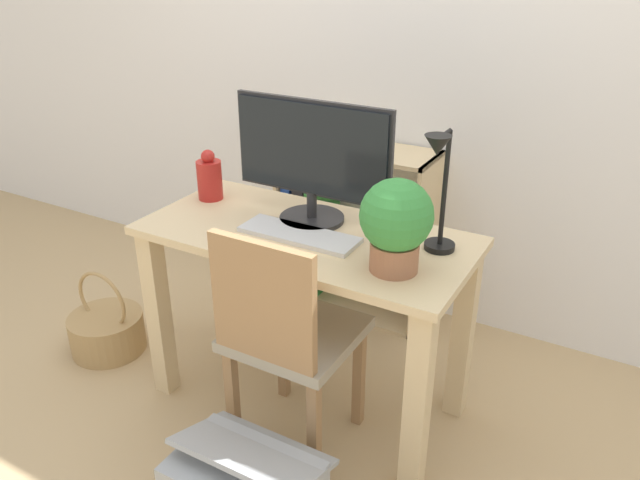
# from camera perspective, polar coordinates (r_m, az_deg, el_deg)

# --- Properties ---
(ground_plane) EXTENTS (10.00, 10.00, 0.00)m
(ground_plane) POSITION_cam_1_polar(r_m,az_deg,el_deg) (2.54, -1.15, -14.23)
(ground_plane) COLOR tan
(wall_back) EXTENTS (8.00, 0.05, 2.60)m
(wall_back) POSITION_cam_1_polar(r_m,az_deg,el_deg) (2.76, 8.49, 18.58)
(wall_back) COLOR white
(wall_back) RESTS_ON ground_plane
(desk) EXTENTS (1.16, 0.55, 0.72)m
(desk) POSITION_cam_1_polar(r_m,az_deg,el_deg) (2.22, -1.27, -3.12)
(desk) COLOR #D8BC8C
(desk) RESTS_ON ground_plane
(monitor) EXTENTS (0.60, 0.23, 0.43)m
(monitor) POSITION_cam_1_polar(r_m,az_deg,el_deg) (2.15, -0.75, 7.71)
(monitor) COLOR #232326
(monitor) RESTS_ON desk
(keyboard) EXTENTS (0.42, 0.14, 0.02)m
(keyboard) POSITION_cam_1_polar(r_m,az_deg,el_deg) (2.11, -1.93, 0.50)
(keyboard) COLOR silver
(keyboard) RESTS_ON desk
(vase) EXTENTS (0.10, 0.10, 0.20)m
(vase) POSITION_cam_1_polar(r_m,az_deg,el_deg) (2.44, -10.07, 5.62)
(vase) COLOR #B2231E
(vase) RESTS_ON desk
(desk_lamp) EXTENTS (0.10, 0.19, 0.41)m
(desk_lamp) POSITION_cam_1_polar(r_m,az_deg,el_deg) (1.92, 10.87, 5.18)
(desk_lamp) COLOR black
(desk_lamp) RESTS_ON desk
(potted_plant) EXTENTS (0.22, 0.22, 0.29)m
(potted_plant) POSITION_cam_1_polar(r_m,az_deg,el_deg) (1.85, 6.97, 1.65)
(potted_plant) COLOR #9E6647
(potted_plant) RESTS_ON desk
(chair) EXTENTS (0.40, 0.40, 0.86)m
(chair) POSITION_cam_1_polar(r_m,az_deg,el_deg) (2.06, -3.11, -8.56)
(chair) COLOR #9E937F
(chair) RESTS_ON ground_plane
(bookshelf) EXTENTS (0.72, 0.28, 0.81)m
(bookshelf) POSITION_cam_1_polar(r_m,az_deg,el_deg) (2.97, 1.01, 1.23)
(bookshelf) COLOR #D8BC8C
(bookshelf) RESTS_ON ground_plane
(basket) EXTENTS (0.32, 0.32, 0.38)m
(basket) POSITION_cam_1_polar(r_m,az_deg,el_deg) (2.90, -18.90, -7.82)
(basket) COLOR tan
(basket) RESTS_ON ground_plane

